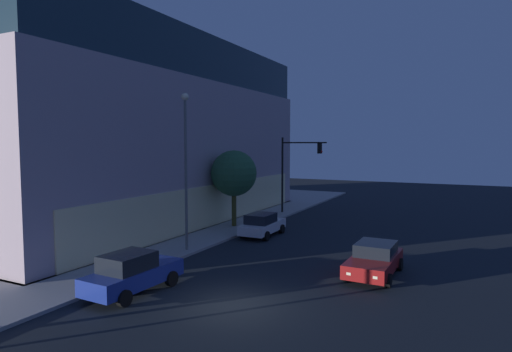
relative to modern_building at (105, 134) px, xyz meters
name	(u,v)px	position (x,y,z in m)	size (l,w,h in m)	color
ground_plane	(233,305)	(-13.41, -20.48, -7.26)	(120.00, 120.00, 0.00)	black
modern_building	(105,134)	(0.00, 0.00, 0.00)	(31.93, 22.81, 14.69)	#4C4C51
traffic_light_far_corner	(295,163)	(8.12, -14.72, -2.59)	(0.55, 4.36, 6.85)	black
street_lamp_sidewalk	(186,154)	(-7.29, -13.86, -1.45)	(0.44, 0.44, 9.20)	slate
sidewalk_tree	(234,173)	(0.39, -12.76, -3.10)	(3.49, 3.49, 5.78)	#47451E
car_blue	(132,273)	(-14.14, -15.92, -6.38)	(4.65, 2.18, 1.79)	navy
car_red	(374,259)	(-6.89, -24.74, -6.48)	(4.81, 2.29, 1.55)	maroon
car_white	(262,224)	(-1.31, -15.97, -6.45)	(4.35, 2.07, 1.60)	silver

